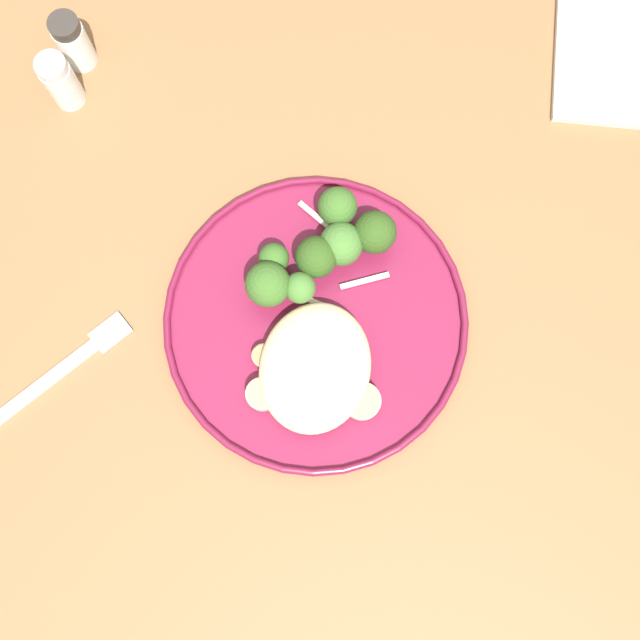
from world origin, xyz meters
TOP-DOWN VIEW (x-y plane):
  - ground at (0.00, 0.00)m, footprint 6.00×6.00m
  - wooden_dining_table at (0.00, 0.00)m, footprint 1.40×1.00m
  - dinner_plate at (0.02, 0.04)m, footprint 0.29×0.29m
  - noodle_bed at (-0.03, 0.03)m, footprint 0.12×0.10m
  - seared_scallop_rear_pale at (-0.03, 0.03)m, footprint 0.03×0.03m
  - seared_scallop_on_noodles at (-0.02, 0.08)m, footprint 0.02×0.02m
  - seared_scallop_large_seared at (0.01, 0.02)m, footprint 0.03×0.03m
  - seared_scallop_tilted_round at (-0.05, -0.02)m, footprint 0.03×0.03m
  - seared_scallop_left_edge at (-0.02, 0.01)m, footprint 0.02×0.02m
  - seared_scallop_tiny_bay at (-0.06, 0.07)m, footprint 0.03×0.03m
  - broccoli_floret_near_rim at (0.06, 0.09)m, footprint 0.03×0.03m
  - broccoli_floret_left_leaning at (0.09, 0.03)m, footprint 0.04×0.04m
  - broccoli_floret_beside_noodles at (0.07, 0.05)m, footprint 0.04×0.04m
  - broccoli_floret_front_edge at (0.11, 0.00)m, footprint 0.04×0.04m
  - broccoli_floret_small_sprig at (0.04, 0.06)m, footprint 0.03×0.03m
  - broccoli_floret_rear_charred at (0.04, 0.09)m, footprint 0.04×0.04m
  - broccoli_floret_split_head at (0.13, 0.04)m, footprint 0.04×0.04m
  - onion_sliver_pale_crescent at (0.12, 0.05)m, footprint 0.03×0.05m
  - onion_sliver_curled_piece at (0.07, 0.00)m, footprint 0.03×0.05m
  - onion_sliver_long_sliver at (0.04, 0.04)m, footprint 0.01×0.05m
  - onion_sliver_short_strip at (0.01, 0.02)m, footprint 0.02×0.05m
  - dinner_fork at (-0.08, 0.27)m, footprint 0.16×0.13m
  - folded_napkin at (0.36, -0.19)m, footprint 0.16×0.11m
  - salt_shaker at (0.20, 0.33)m, footprint 0.03×0.03m
  - pepper_shaker at (0.24, 0.33)m, footprint 0.03×0.03m

SIDE VIEW (x-z plane):
  - ground at x=0.00m, z-range 0.00..0.00m
  - wooden_dining_table at x=0.00m, z-range 0.29..1.03m
  - dinner_fork at x=-0.08m, z-range 0.74..0.74m
  - folded_napkin at x=0.36m, z-range 0.74..0.75m
  - dinner_plate at x=0.02m, z-range 0.74..0.76m
  - onion_sliver_pale_crescent at x=0.12m, z-range 0.75..0.76m
  - onion_sliver_curled_piece at x=0.07m, z-range 0.75..0.76m
  - onion_sliver_long_sliver at x=0.04m, z-range 0.75..0.76m
  - onion_sliver_short_strip at x=0.01m, z-range 0.75..0.76m
  - seared_scallop_on_noodles at x=-0.02m, z-range 0.75..0.77m
  - seared_scallop_tilted_round at x=-0.05m, z-range 0.75..0.77m
  - seared_scallop_left_edge at x=-0.02m, z-range 0.75..0.77m
  - seared_scallop_large_seared at x=0.01m, z-range 0.75..0.77m
  - seared_scallop_rear_pale at x=-0.03m, z-range 0.75..0.77m
  - seared_scallop_tiny_bay at x=-0.06m, z-range 0.75..0.77m
  - noodle_bed at x=-0.03m, z-range 0.75..0.79m
  - salt_shaker at x=0.20m, z-range 0.74..0.81m
  - pepper_shaker at x=0.24m, z-range 0.74..0.81m
  - broccoli_floret_near_rim at x=0.06m, z-range 0.75..0.80m
  - broccoli_floret_left_leaning at x=0.09m, z-range 0.75..0.81m
  - broccoli_floret_split_head at x=0.13m, z-range 0.76..0.81m
  - broccoli_floret_small_sprig at x=0.04m, z-range 0.76..0.81m
  - broccoli_floret_front_edge at x=0.11m, z-range 0.76..0.81m
  - broccoli_floret_beside_noodles at x=0.07m, z-range 0.76..0.81m
  - broccoli_floret_rear_charred at x=0.04m, z-range 0.76..0.82m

